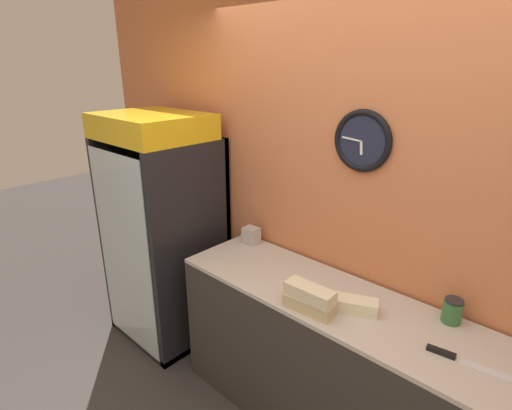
{
  "coord_description": "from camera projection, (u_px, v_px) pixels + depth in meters",
  "views": [
    {
      "loc": [
        0.99,
        -0.85,
        2.16
      ],
      "look_at": [
        -0.6,
        0.84,
        1.33
      ],
      "focal_mm": 28.0,
      "sensor_mm": 36.0,
      "label": 1
    }
  ],
  "objects": [
    {
      "name": "condiment_jar",
      "position": [
        452.0,
        311.0,
        1.98
      ],
      "size": [
        0.09,
        0.09,
        0.13
      ],
      "color": "#336B38",
      "rests_on": "prep_counter"
    },
    {
      "name": "sandwich_stack_bottom",
      "position": [
        309.0,
        305.0,
        2.08
      ],
      "size": [
        0.28,
        0.12,
        0.07
      ],
      "color": "tan",
      "rests_on": "prep_counter"
    },
    {
      "name": "beverage_cooler",
      "position": [
        168.0,
        218.0,
        3.15
      ],
      "size": [
        0.78,
        0.72,
        1.82
      ],
      "color": "black",
      "rests_on": "ground_plane"
    },
    {
      "name": "sandwich_flat_left",
      "position": [
        354.0,
        305.0,
        2.08
      ],
      "size": [
        0.26,
        0.19,
        0.07
      ],
      "color": "beige",
      "rests_on": "prep_counter"
    },
    {
      "name": "sandwich_stack_middle",
      "position": [
        310.0,
        293.0,
        2.06
      ],
      "size": [
        0.27,
        0.11,
        0.07
      ],
      "color": "beige",
      "rests_on": "sandwich_stack_bottom"
    },
    {
      "name": "napkin_dispenser",
      "position": [
        251.0,
        236.0,
        2.85
      ],
      "size": [
        0.11,
        0.09,
        0.12
      ],
      "color": "#B7B2AD",
      "rests_on": "prep_counter"
    },
    {
      "name": "wall_back",
      "position": [
        371.0,
        211.0,
        2.3
      ],
      "size": [
        5.2,
        0.09,
        2.7
      ],
      "color": "#D17547",
      "rests_on": "ground_plane"
    },
    {
      "name": "prep_counter",
      "position": [
        329.0,
        365.0,
        2.37
      ],
      "size": [
        1.95,
        0.57,
        0.93
      ],
      "color": "#332D28",
      "rests_on": "ground_plane"
    },
    {
      "name": "chefs_knife",
      "position": [
        458.0,
        359.0,
        1.75
      ],
      "size": [
        0.36,
        0.09,
        0.02
      ],
      "color": "silver",
      "rests_on": "prep_counter"
    }
  ]
}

